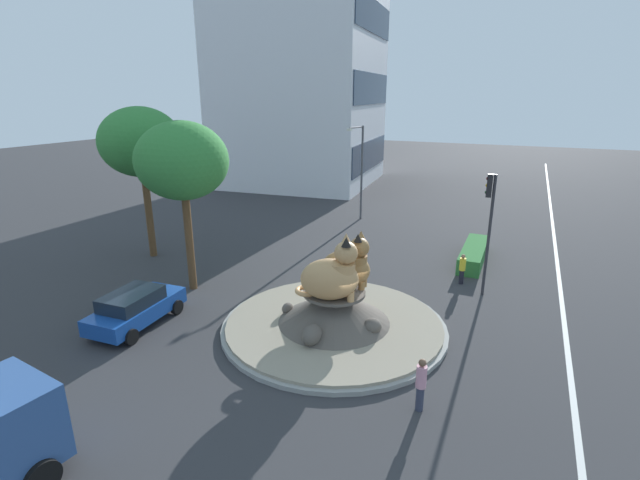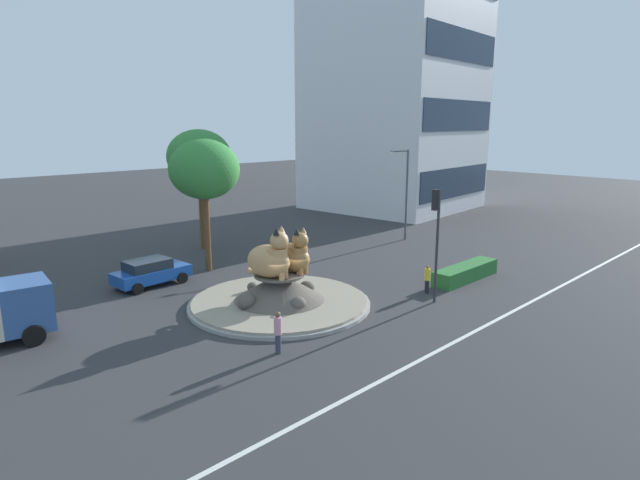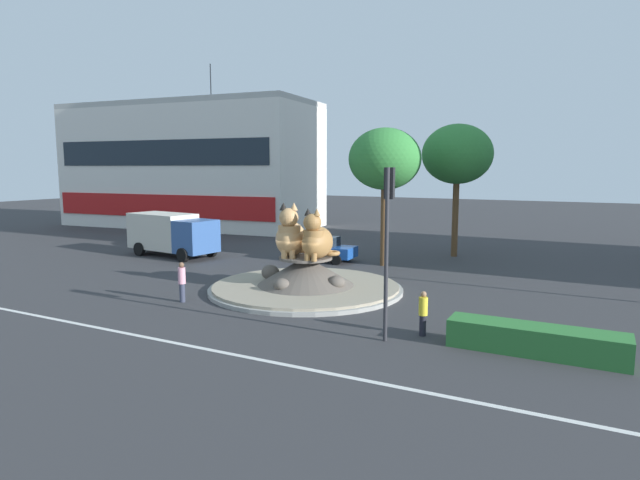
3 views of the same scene
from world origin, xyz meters
name	(u,v)px [view 2 (image 2 of 3)]	position (x,y,z in m)	size (l,w,h in m)	color
ground_plane	(280,305)	(0.00, 0.00, 0.00)	(160.00, 160.00, 0.00)	#333335
lane_centreline	(422,359)	(0.00, -8.80, 0.00)	(112.00, 0.20, 0.01)	silver
roundabout_island	(279,294)	(-0.01, -0.01, 0.61)	(9.29, 9.29, 1.66)	gray
cat_statue_calico	(271,259)	(-0.69, -0.22, 2.62)	(2.17, 2.92, 2.61)	tan
cat_statue_tabby	(294,256)	(0.76, -0.30, 2.53)	(1.52, 2.45, 2.38)	#9E703D
traffic_light_mast	(436,226)	(6.03, -5.19, 4.05)	(0.34, 0.46, 5.88)	#2D2D33
office_tower	(396,52)	(29.66, 16.11, 16.36)	(16.38, 16.39, 32.72)	silver
clipped_hedge_strip	(465,273)	(10.73, -4.32, 0.45)	(5.39, 1.20, 0.90)	#2D7033
broadleaf_tree_behind_island	(199,157)	(3.87, 13.41, 6.70)	(4.57, 4.57, 8.69)	brown
second_tree_near_tower	(204,170)	(0.90, 8.01, 6.34)	(4.28, 4.28, 8.20)	brown
streetlight_arm	(405,188)	(16.89, 4.92, 4.12)	(1.99, 0.63, 7.10)	#4C4C51
pedestrian_pink_shirt	(278,331)	(-3.75, -4.41, 0.95)	(0.32, 0.32, 1.78)	#33384C
pedestrian_yellow_shirt	(427,278)	(7.02, -4.15, 0.85)	(0.32, 0.32, 1.60)	black
sedan_on_far_lane	(150,272)	(-3.17, 7.66, 0.81)	(4.35, 2.26, 1.55)	#19479E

